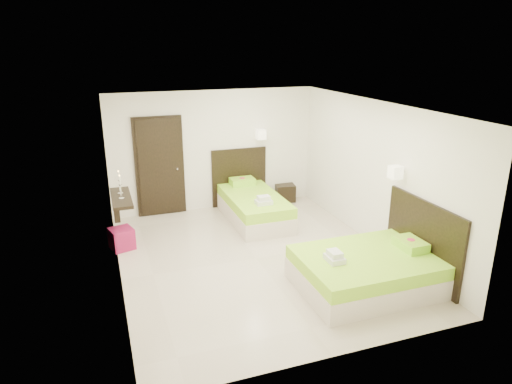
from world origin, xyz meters
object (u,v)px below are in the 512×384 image
object	(u,v)px
nightstand	(285,193)
ottoman	(122,239)
bed_double	(370,269)
bed_single	(253,205)

from	to	relation	value
nightstand	ottoman	size ratio (longest dim) A/B	1.15
nightstand	ottoman	xyz separation A→B (m)	(-3.78, -1.44, -0.00)
nightstand	ottoman	world-z (taller)	nightstand
bed_double	ottoman	bearing A→B (deg)	142.65
ottoman	bed_double	bearing A→B (deg)	-37.35
bed_single	nightstand	distance (m)	1.37
bed_single	bed_double	bearing A→B (deg)	-76.87
bed_double	ottoman	distance (m)	4.35
bed_double	nightstand	distance (m)	4.10
ottoman	bed_single	bearing A→B (deg)	12.62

